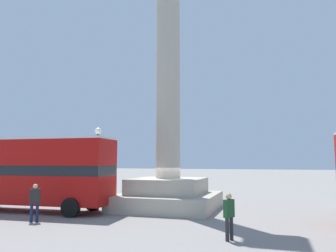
{
  "coord_description": "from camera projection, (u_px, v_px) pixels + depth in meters",
  "views": [
    {
      "loc": [
        6.22,
        -19.29,
        2.9
      ],
      "look_at": [
        0.0,
        0.0,
        5.08
      ],
      "focal_mm": 35.0,
      "sensor_mm": 36.0,
      "label": 1
    }
  ],
  "objects": [
    {
      "name": "pedestrian_by_plinth",
      "position": [
        229.0,
        214.0,
        12.07
      ],
      "size": [
        0.39,
        0.48,
        1.71
      ],
      "rotation": [
        0.0,
        0.0,
        4.16
      ],
      "color": "#28282D",
      "rests_on": "ground_plane"
    },
    {
      "name": "ground_plane",
      "position": [
        168.0,
        209.0,
        19.84
      ],
      "size": [
        200.0,
        200.0,
        0.0
      ],
      "primitive_type": "plane",
      "color": "gray"
    },
    {
      "name": "street_lamp",
      "position": [
        97.0,
        164.0,
        19.78
      ],
      "size": [
        0.41,
        0.41,
        4.93
      ],
      "color": "black",
      "rests_on": "ground_plane"
    },
    {
      "name": "monument_column",
      "position": [
        168.0,
        117.0,
        20.44
      ],
      "size": [
        5.81,
        5.81,
        20.1
      ],
      "color": "#ADA593",
      "rests_on": "ground_plane"
    },
    {
      "name": "bus_a",
      "position": [
        29.0,
        171.0,
        19.19
      ],
      "size": [
        10.14,
        3.22,
        4.23
      ],
      "rotation": [
        0.0,
        0.0,
        0.06
      ],
      "color": "#A80F0C",
      "rests_on": "ground_plane"
    },
    {
      "name": "pedestrian_near_lamp",
      "position": [
        35.0,
        200.0,
        15.73
      ],
      "size": [
        0.5,
        0.43,
        1.8
      ],
      "rotation": [
        0.0,
        0.0,
        3.76
      ],
      "color": "#192347",
      "rests_on": "ground_plane"
    }
  ]
}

